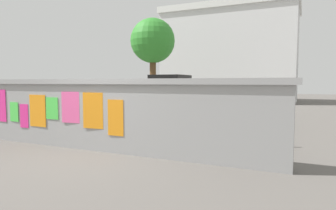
{
  "coord_description": "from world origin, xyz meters",
  "views": [
    {
      "loc": [
        4.07,
        -5.51,
        1.57
      ],
      "look_at": [
        0.7,
        1.81,
        0.95
      ],
      "focal_mm": 31.63,
      "sensor_mm": 36.0,
      "label": 1
    }
  ],
  "objects_px": {
    "person_walking": "(126,103)",
    "motorcycle": "(89,114)",
    "auto_rickshaw_truck": "(195,100)",
    "bicycle_near": "(249,131)",
    "tree_roadside": "(153,42)",
    "bicycle_far": "(126,112)"
  },
  "relations": [
    {
      "from": "person_walking",
      "to": "motorcycle",
      "type": "bearing_deg",
      "value": 154.94
    },
    {
      "from": "motorcycle",
      "to": "auto_rickshaw_truck",
      "type": "bearing_deg",
      "value": 33.9
    },
    {
      "from": "auto_rickshaw_truck",
      "to": "bicycle_near",
      "type": "distance_m",
      "value": 3.91
    },
    {
      "from": "auto_rickshaw_truck",
      "to": "tree_roadside",
      "type": "xyz_separation_m",
      "value": [
        -4.78,
        5.77,
        3.14
      ]
    },
    {
      "from": "tree_roadside",
      "to": "bicycle_near",
      "type": "bearing_deg",
      "value": -50.45
    },
    {
      "from": "person_walking",
      "to": "auto_rickshaw_truck",
      "type": "bearing_deg",
      "value": 72.94
    },
    {
      "from": "motorcycle",
      "to": "tree_roadside",
      "type": "xyz_separation_m",
      "value": [
        -1.6,
        7.9,
        3.57
      ]
    },
    {
      "from": "motorcycle",
      "to": "bicycle_far",
      "type": "xyz_separation_m",
      "value": [
        0.27,
        1.98,
        -0.1
      ]
    },
    {
      "from": "auto_rickshaw_truck",
      "to": "bicycle_near",
      "type": "bearing_deg",
      "value": -50.64
    },
    {
      "from": "motorcycle",
      "to": "bicycle_far",
      "type": "distance_m",
      "value": 2.0
    },
    {
      "from": "bicycle_near",
      "to": "bicycle_far",
      "type": "height_order",
      "value": "same"
    },
    {
      "from": "person_walking",
      "to": "bicycle_near",
      "type": "bearing_deg",
      "value": 2.91
    },
    {
      "from": "bicycle_far",
      "to": "auto_rickshaw_truck",
      "type": "bearing_deg",
      "value": 3.12
    },
    {
      "from": "person_walking",
      "to": "tree_roadside",
      "type": "distance_m",
      "value": 10.18
    },
    {
      "from": "auto_rickshaw_truck",
      "to": "tree_roadside",
      "type": "distance_m",
      "value": 8.12
    },
    {
      "from": "bicycle_far",
      "to": "tree_roadside",
      "type": "height_order",
      "value": "tree_roadside"
    },
    {
      "from": "auto_rickshaw_truck",
      "to": "person_walking",
      "type": "bearing_deg",
      "value": -107.06
    },
    {
      "from": "motorcycle",
      "to": "bicycle_near",
      "type": "relative_size",
      "value": 1.15
    },
    {
      "from": "bicycle_near",
      "to": "tree_roadside",
      "type": "relative_size",
      "value": 0.3
    },
    {
      "from": "bicycle_far",
      "to": "tree_roadside",
      "type": "xyz_separation_m",
      "value": [
        -1.87,
        5.93,
        3.67
      ]
    },
    {
      "from": "auto_rickshaw_truck",
      "to": "bicycle_far",
      "type": "relative_size",
      "value": 2.15
    },
    {
      "from": "bicycle_near",
      "to": "person_walking",
      "type": "height_order",
      "value": "person_walking"
    }
  ]
}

